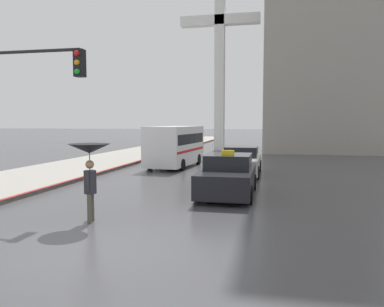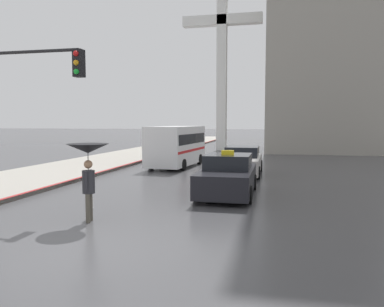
% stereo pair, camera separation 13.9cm
% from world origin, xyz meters
% --- Properties ---
extents(ground_plane, '(300.00, 300.00, 0.00)m').
position_xyz_m(ground_plane, '(0.00, 0.00, 0.00)').
color(ground_plane, '#424244').
extents(taxi, '(1.91, 4.15, 1.62)m').
position_xyz_m(taxi, '(2.18, 6.72, 0.68)').
color(taxi, black).
rests_on(taxi, ground_plane).
extents(sedan_red, '(1.91, 4.60, 1.40)m').
position_xyz_m(sedan_red, '(2.22, 12.33, 0.65)').
color(sedan_red, '#B7B2AD').
rests_on(sedan_red, ground_plane).
extents(ambulance_van, '(2.44, 5.55, 2.39)m').
position_xyz_m(ambulance_van, '(-1.89, 14.87, 1.33)').
color(ambulance_van, white).
rests_on(ambulance_van, ground_plane).
extents(pedestrian_with_umbrella, '(1.09, 1.09, 2.06)m').
position_xyz_m(pedestrian_with_umbrella, '(-0.91, 2.30, 1.67)').
color(pedestrian_with_umbrella, '#4C473D').
rests_on(pedestrian_with_umbrella, ground_plane).
extents(traffic_light, '(3.55, 0.38, 5.04)m').
position_xyz_m(traffic_light, '(-3.70, 3.60, 3.53)').
color(traffic_light, black).
rests_on(traffic_light, ground_plane).
extents(monument_cross, '(7.42, 0.90, 16.86)m').
position_xyz_m(monument_cross, '(-1.21, 28.93, 9.56)').
color(monument_cross, white).
rests_on(monument_cross, ground_plane).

